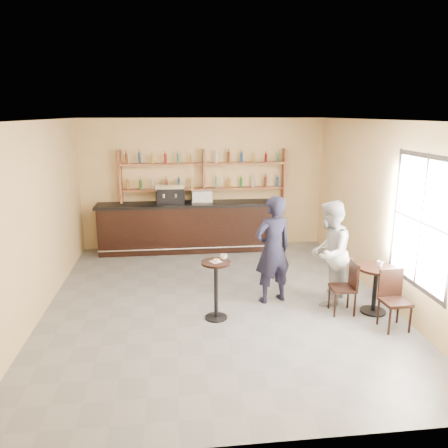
{
  "coord_description": "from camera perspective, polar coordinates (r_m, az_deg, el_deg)",
  "views": [
    {
      "loc": [
        -0.73,
        -7.24,
        3.32
      ],
      "look_at": [
        0.2,
        0.8,
        1.25
      ],
      "focal_mm": 35.0,
      "sensor_mm": 36.0,
      "label": 1
    }
  ],
  "objects": [
    {
      "name": "wall_left",
      "position": [
        7.78,
        -23.38,
        0.38
      ],
      "size": [
        0.0,
        7.0,
        7.0
      ],
      "primitive_type": "plane",
      "rotation": [
        1.57,
        0.0,
        1.57
      ],
      "color": "#EBC485",
      "rests_on": "floor"
    },
    {
      "name": "shelf_unit",
      "position": [
        10.74,
        -2.65,
        6.24
      ],
      "size": [
        4.0,
        0.26,
        1.4
      ],
      "primitive_type": null,
      "color": "brown",
      "rests_on": "wall_back"
    },
    {
      "name": "chair_south",
      "position": [
        7.4,
        21.48,
        -9.36
      ],
      "size": [
        0.43,
        0.43,
        0.94
      ],
      "primitive_type": null,
      "rotation": [
        0.0,
        0.0,
        0.06
      ],
      "color": "black",
      "rests_on": "floor"
    },
    {
      "name": "pedestal_table",
      "position": [
        7.23,
        -1.05,
        -8.66
      ],
      "size": [
        0.58,
        0.58,
        0.99
      ],
      "primitive_type": null,
      "rotation": [
        0.0,
        0.0,
        -0.25
      ],
      "color": "black",
      "rests_on": "floor"
    },
    {
      "name": "cup_cafe",
      "position": [
        7.76,
        19.7,
        -4.94
      ],
      "size": [
        0.11,
        0.11,
        0.1
      ],
      "primitive_type": "imported",
      "rotation": [
        0.0,
        0.0,
        -0.03
      ],
      "color": "white",
      "rests_on": "cafe_table"
    },
    {
      "name": "liquor_bottles",
      "position": [
        10.72,
        -2.66,
        7.14
      ],
      "size": [
        3.68,
        0.1,
        1.0
      ],
      "primitive_type": null,
      "color": "#8C5919",
      "rests_on": "shelf_unit"
    },
    {
      "name": "window_frame",
      "position": [
        7.28,
        24.35,
        0.19
      ],
      "size": [
        0.04,
        1.7,
        2.1
      ],
      "primitive_type": null,
      "color": "black",
      "rests_on": "wall_right"
    },
    {
      "name": "wall_back",
      "position": [
        10.9,
        -2.69,
        5.24
      ],
      "size": [
        7.0,
        0.0,
        7.0
      ],
      "primitive_type": "plane",
      "rotation": [
        1.57,
        0.0,
        0.0
      ],
      "color": "#EBC485",
      "rests_on": "floor"
    },
    {
      "name": "man_main",
      "position": [
        7.76,
        6.37,
        -3.36
      ],
      "size": [
        0.82,
        0.66,
        1.94
      ],
      "primitive_type": "imported",
      "rotation": [
        0.0,
        0.0,
        3.46
      ],
      "color": "black",
      "rests_on": "floor"
    },
    {
      "name": "ceiling",
      "position": [
        7.28,
        -0.86,
        13.4
      ],
      "size": [
        7.0,
        7.0,
        0.0
      ],
      "primitive_type": "plane",
      "rotation": [
        3.14,
        0.0,
        0.0
      ],
      "color": "white",
      "rests_on": "wall_back"
    },
    {
      "name": "cup_pedestal",
      "position": [
        7.14,
        -0.03,
        -4.3
      ],
      "size": [
        0.15,
        0.15,
        0.09
      ],
      "primitive_type": "imported",
      "rotation": [
        0.0,
        0.0,
        -0.4
      ],
      "color": "white",
      "rests_on": "pedestal_table"
    },
    {
      "name": "wall_front",
      "position": [
        4.18,
        4.11,
        -9.95
      ],
      "size": [
        7.0,
        0.0,
        7.0
      ],
      "primitive_type": "plane",
      "rotation": [
        -1.57,
        0.0,
        0.0
      ],
      "color": "#EBC485",
      "rests_on": "floor"
    },
    {
      "name": "wall_right",
      "position": [
        8.32,
        20.2,
        1.53
      ],
      "size": [
        0.0,
        7.0,
        7.0
      ],
      "primitive_type": "plane",
      "rotation": [
        1.57,
        0.0,
        -1.57
      ],
      "color": "#EBC485",
      "rests_on": "floor"
    },
    {
      "name": "floor",
      "position": [
        8.0,
        -0.78,
        -10.18
      ],
      "size": [
        7.0,
        7.0,
        0.0
      ],
      "primitive_type": "plane",
      "color": "slate",
      "rests_on": "ground"
    },
    {
      "name": "donut",
      "position": [
        7.03,
        -0.98,
        -4.78
      ],
      "size": [
        0.13,
        0.13,
        0.04
      ],
      "primitive_type": "torus",
      "rotation": [
        0.0,
        0.0,
        0.13
      ],
      "color": "#DB8A50",
      "rests_on": "napkin"
    },
    {
      "name": "window_pane",
      "position": [
        7.28,
        24.39,
        0.19
      ],
      "size": [
        0.0,
        2.0,
        2.0
      ],
      "primitive_type": "plane",
      "rotation": [
        1.57,
        0.0,
        -1.57
      ],
      "color": "white",
      "rests_on": "wall_right"
    },
    {
      "name": "pastry_case",
      "position": [
        10.6,
        -2.91,
        3.6
      ],
      "size": [
        0.54,
        0.46,
        0.3
      ],
      "primitive_type": null,
      "rotation": [
        0.0,
        0.0,
        0.13
      ],
      "color": "silver",
      "rests_on": "bar_counter"
    },
    {
      "name": "espresso_machine",
      "position": [
        10.56,
        -7.09,
        3.94
      ],
      "size": [
        0.7,
        0.49,
        0.47
      ],
      "primitive_type": null,
      "rotation": [
        0.0,
        0.0,
        0.11
      ],
      "color": "black",
      "rests_on": "bar_counter"
    },
    {
      "name": "bar_counter",
      "position": [
        10.75,
        -4.55,
        -0.37
      ],
      "size": [
        4.43,
        0.86,
        1.2
      ],
      "primitive_type": null,
      "color": "black",
      "rests_on": "floor"
    },
    {
      "name": "chair_west",
      "position": [
        7.7,
        15.23,
        -8.01
      ],
      "size": [
        0.42,
        0.42,
        0.91
      ],
      "primitive_type": null,
      "rotation": [
        0.0,
        0.0,
        -1.62
      ],
      "color": "black",
      "rests_on": "floor"
    },
    {
      "name": "patron_second",
      "position": [
        7.9,
        13.57,
        -3.68
      ],
      "size": [
        1.09,
        1.14,
        1.86
      ],
      "primitive_type": "imported",
      "rotation": [
        0.0,
        0.0,
        -2.16
      ],
      "color": "#AFB0B5",
      "rests_on": "floor"
    },
    {
      "name": "cafe_table",
      "position": [
        7.89,
        19.09,
        -8.12
      ],
      "size": [
        0.81,
        0.81,
        0.82
      ],
      "primitive_type": null,
      "rotation": [
        0.0,
        0.0,
        0.31
      ],
      "color": "black",
      "rests_on": "floor"
    },
    {
      "name": "napkin",
      "position": [
        7.05,
        -1.07,
        -4.93
      ],
      "size": [
        0.22,
        0.22,
        0.0
      ],
      "primitive_type": "cube",
      "rotation": [
        0.0,
        0.0,
        0.53
      ],
      "color": "white",
      "rests_on": "pedestal_table"
    }
  ]
}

